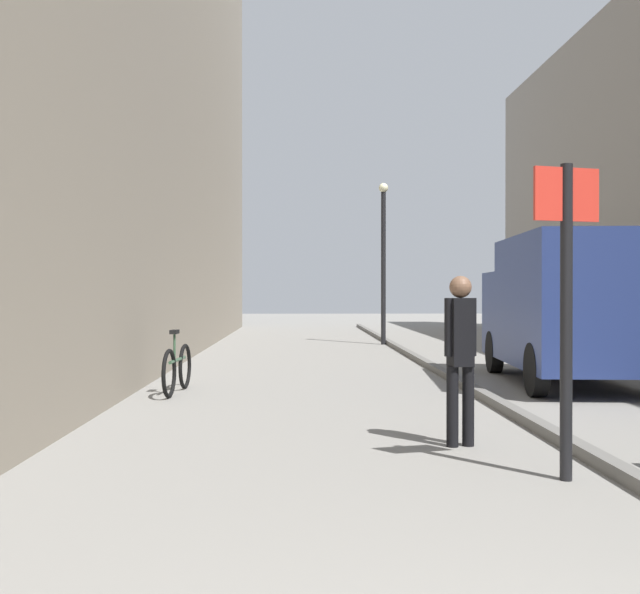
{
  "coord_description": "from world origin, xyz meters",
  "views": [
    {
      "loc": [
        -1.09,
        -1.42,
        1.55
      ],
      "look_at": [
        -0.62,
        14.81,
        1.44
      ],
      "focal_mm": 42.11,
      "sensor_mm": 36.0,
      "label": 1
    }
  ],
  "objects": [
    {
      "name": "ground_plane",
      "position": [
        0.0,
        12.0,
        0.0
      ],
      "size": [
        80.0,
        80.0,
        0.0
      ],
      "primitive_type": "plane",
      "color": "gray"
    },
    {
      "name": "kerb_strip",
      "position": [
        1.58,
        12.0,
        0.06
      ],
      "size": [
        0.16,
        40.0,
        0.12
      ],
      "primitive_type": "cube",
      "color": "#615F5B",
      "rests_on": "ground_plane"
    },
    {
      "name": "pedestrian_main_foreground",
      "position": [
        0.53,
        6.03,
        0.99
      ],
      "size": [
        0.33,
        0.23,
        1.71
      ],
      "rotation": [
        0.0,
        0.0,
        3.36
      ],
      "color": "black",
      "rests_on": "ground_plane"
    },
    {
      "name": "delivery_van",
      "position": [
        3.42,
        11.05,
        1.31
      ],
      "size": [
        2.31,
        4.97,
        2.46
      ],
      "rotation": [
        0.0,
        0.0,
        -0.07
      ],
      "color": "navy",
      "rests_on": "ground_plane"
    },
    {
      "name": "street_sign_post",
      "position": [
        1.11,
        4.66,
        1.55
      ],
      "size": [
        0.59,
        0.18,
        2.6
      ],
      "rotation": [
        0.0,
        0.0,
        3.39
      ],
      "color": "black",
      "rests_on": "ground_plane"
    },
    {
      "name": "lamp_post",
      "position": [
        1.41,
        20.61,
        2.72
      ],
      "size": [
        0.28,
        0.28,
        4.76
      ],
      "color": "black",
      "rests_on": "ground_plane"
    },
    {
      "name": "bicycle_leaning",
      "position": [
        -2.94,
        10.07,
        0.38
      ],
      "size": [
        0.18,
        1.77,
        0.98
      ],
      "rotation": [
        0.0,
        0.0,
        -0.07
      ],
      "color": "black",
      "rests_on": "ground_plane"
    }
  ]
}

